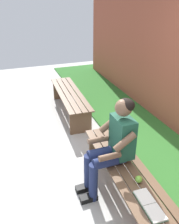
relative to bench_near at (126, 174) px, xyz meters
The scene contains 7 objects.
ground_plane 1.63m from the bench_near, 39.10° to the left, with size 10.00×7.00×0.04m, color #B2B2AD.
grass_strip 1.94m from the bench_near, 49.83° to the right, with size 9.00×2.16×0.03m, color #2D6B28.
bench_near is the anchor object (origin of this frame).
bench_far 2.46m from the bench_near, ahead, with size 1.92×0.53×0.47m.
person_seated 0.40m from the bench_near, 28.78° to the left, with size 0.50×0.69×1.28m.
apple 0.30m from the bench_near, behind, with size 0.08×0.08×0.08m, color #72B738.
book_open 0.60m from the bench_near, behind, with size 0.42×0.18×0.02m.
Camera 1 is at (-1.94, 1.17, 2.35)m, focal length 38.40 mm.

